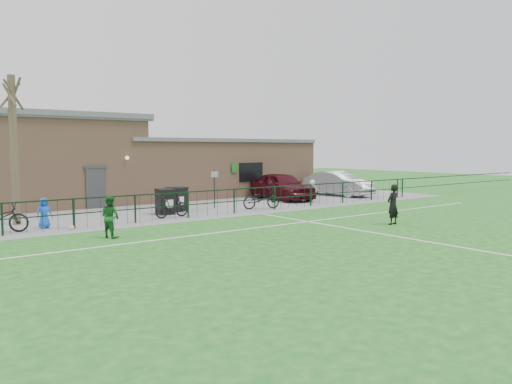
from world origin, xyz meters
TOP-DOWN VIEW (x-y plane):
  - ground at (0.00, 0.00)m, footprint 90.00×90.00m
  - paving_strip at (0.00, 13.50)m, footprint 34.00×13.00m
  - pitch_line_touch at (0.00, 7.80)m, footprint 28.00×0.10m
  - pitch_line_mid at (0.00, 4.00)m, footprint 28.00×0.10m
  - pitch_line_perp at (2.00, 0.00)m, footprint 0.10×16.00m
  - perimeter_fence at (0.00, 8.00)m, footprint 28.00×0.10m
  - bare_tree at (-8.00, 10.50)m, footprint 0.30×0.30m
  - wheelie_bin_left at (-1.74, 9.72)m, footprint 0.84×0.92m
  - wheelie_bin_right at (-0.72, 10.46)m, footprint 0.91×0.98m
  - sign_post at (1.33, 10.24)m, footprint 0.07×0.07m
  - car_maroon at (6.95, 11.47)m, footprint 2.36×4.98m
  - car_silver at (11.53, 11.21)m, footprint 2.19×4.96m
  - bicycle_d at (-2.05, 8.49)m, footprint 1.74×0.61m
  - bicycle_e at (3.13, 8.63)m, footprint 2.09×1.21m
  - spectator_child at (-7.37, 8.82)m, footprint 0.59×0.39m
  - goalkeeper_kick at (4.13, 1.37)m, footprint 1.85×3.55m
  - outfield_player at (-6.08, 5.39)m, footprint 0.79×0.87m
  - ball_ground at (-6.67, 7.80)m, footprint 0.21×0.21m
  - clubhouse at (-0.88, 16.50)m, footprint 24.25×5.40m

SIDE VIEW (x-z plane):
  - ground at x=0.00m, z-range 0.00..0.00m
  - pitch_line_touch at x=0.00m, z-range 0.00..0.01m
  - pitch_line_mid at x=0.00m, z-range 0.00..0.01m
  - pitch_line_perp at x=2.00m, z-range 0.00..0.01m
  - paving_strip at x=0.00m, z-range 0.00..0.02m
  - ball_ground at x=-6.67m, z-range 0.00..0.21m
  - bicycle_d at x=-2.05m, z-range 0.02..1.05m
  - bicycle_e at x=3.13m, z-range 0.02..1.06m
  - wheelie_bin_right at x=-0.72m, z-range 0.02..1.11m
  - wheelie_bin_left at x=-1.74m, z-range 0.02..1.13m
  - perimeter_fence at x=0.00m, z-range 0.00..1.20m
  - spectator_child at x=-7.37m, z-range 0.02..1.21m
  - outfield_player at x=-6.08m, z-range 0.00..1.46m
  - car_silver at x=11.53m, z-range 0.02..1.60m
  - car_maroon at x=6.95m, z-range 0.02..1.67m
  - goalkeeper_kick at x=4.13m, z-range -0.02..1.71m
  - sign_post at x=1.33m, z-range 0.02..2.02m
  - clubhouse at x=-0.88m, z-range -0.26..4.70m
  - bare_tree at x=-8.00m, z-range 0.00..6.00m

